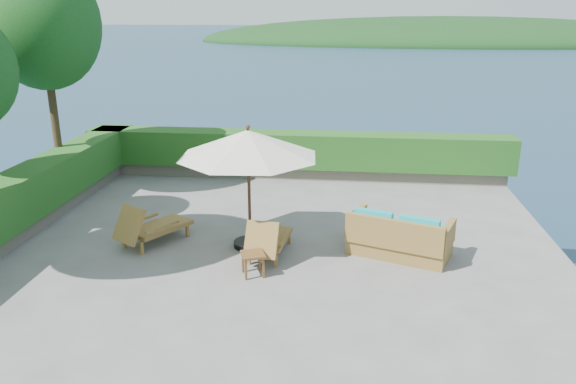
# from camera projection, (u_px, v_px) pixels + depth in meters

# --- Properties ---
(ground) EXTENTS (12.00, 12.00, 0.00)m
(ground) POSITION_uv_depth(u_px,v_px,m) (269.00, 255.00, 11.38)
(ground) COLOR gray
(ground) RESTS_ON ground
(foundation) EXTENTS (12.00, 12.00, 3.00)m
(foundation) POSITION_uv_depth(u_px,v_px,m) (270.00, 322.00, 11.86)
(foundation) COLOR #544C43
(foundation) RESTS_ON ocean
(ocean) EXTENTS (600.00, 600.00, 0.00)m
(ocean) POSITION_uv_depth(u_px,v_px,m) (270.00, 380.00, 12.31)
(ocean) COLOR #173648
(ocean) RESTS_ON ground
(offshore_island) EXTENTS (126.00, 57.60, 12.60)m
(offshore_island) POSITION_uv_depth(u_px,v_px,m) (445.00, 42.00, 142.01)
(offshore_island) COLOR black
(offshore_island) RESTS_ON ocean
(planter_wall_far) EXTENTS (12.00, 0.60, 0.36)m
(planter_wall_far) POSITION_uv_depth(u_px,v_px,m) (296.00, 171.00, 16.62)
(planter_wall_far) COLOR #6A6454
(planter_wall_far) RESTS_ON ground
(planter_wall_left) EXTENTS (0.60, 12.00, 0.36)m
(planter_wall_left) POSITION_uv_depth(u_px,v_px,m) (8.00, 235.00, 11.92)
(planter_wall_left) COLOR #6A6454
(planter_wall_left) RESTS_ON ground
(hedge_far) EXTENTS (12.40, 0.90, 1.00)m
(hedge_far) POSITION_uv_depth(u_px,v_px,m) (296.00, 149.00, 16.41)
(hedge_far) COLOR #214E16
(hedge_far) RESTS_ON planter_wall_far
(hedge_left) EXTENTS (0.90, 12.40, 1.00)m
(hedge_left) POSITION_uv_depth(u_px,v_px,m) (3.00, 205.00, 11.71)
(hedge_left) COLOR #214E16
(hedge_left) RESTS_ON planter_wall_left
(tree_far) EXTENTS (2.80, 2.80, 6.03)m
(tree_far) POSITION_uv_depth(u_px,v_px,m) (42.00, 24.00, 13.68)
(tree_far) COLOR #48351B
(tree_far) RESTS_ON ground
(patio_umbrella) EXTENTS (3.66, 3.66, 2.59)m
(patio_umbrella) POSITION_uv_depth(u_px,v_px,m) (248.00, 145.00, 11.15)
(patio_umbrella) COLOR black
(patio_umbrella) RESTS_ON ground
(lounge_left) EXTENTS (1.45, 1.76, 0.95)m
(lounge_left) POSITION_uv_depth(u_px,v_px,m) (150.00, 226.00, 11.81)
(lounge_left) COLOR olive
(lounge_left) RESTS_ON ground
(lounge_right) EXTENTS (0.81, 1.61, 0.90)m
(lounge_right) POSITION_uv_depth(u_px,v_px,m) (268.00, 239.00, 11.21)
(lounge_right) COLOR olive
(lounge_right) RESTS_ON ground
(side_table) EXTENTS (0.54, 0.54, 0.44)m
(side_table) POSITION_uv_depth(u_px,v_px,m) (253.00, 257.00, 10.41)
(side_table) COLOR brown
(side_table) RESTS_ON ground
(wicker_loveseat) EXTENTS (2.22, 1.65, 0.98)m
(wicker_loveseat) POSITION_uv_depth(u_px,v_px,m) (399.00, 238.00, 11.26)
(wicker_loveseat) COLOR olive
(wicker_loveseat) RESTS_ON ground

